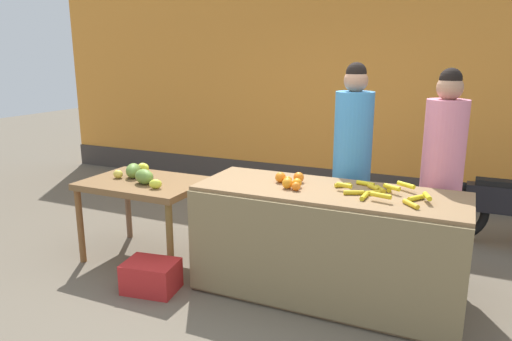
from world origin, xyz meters
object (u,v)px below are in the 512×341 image
Objects in this scene: parked_motorcycle at (506,210)px; produce_sack at (258,217)px; vendor_woman_blue_shirt at (352,168)px; vendor_woman_pink_shirt at (441,179)px; produce_crate at (151,276)px.

parked_motorcycle is 2.56m from produce_sack.
vendor_woman_pink_shirt is at bearing -0.38° from vendor_woman_blue_shirt.
parked_motorcycle is (1.37, 1.12, -0.55)m from vendor_woman_blue_shirt.
produce_crate is (-2.76, -2.31, -0.27)m from parked_motorcycle.
parked_motorcycle is at bearing 39.33° from vendor_woman_blue_shirt.
produce_crate is at bearing -104.54° from produce_sack.
parked_motorcycle is 3.04× the size of produce_sack.
vendor_woman_blue_shirt is 3.60× the size of produce_sack.
produce_sack is at bearing 167.67° from vendor_woman_blue_shirt.
vendor_woman_blue_shirt is 1.02× the size of vendor_woman_pink_shirt.
produce_sack is (-1.79, 0.23, -0.67)m from vendor_woman_pink_shirt.
vendor_woman_pink_shirt is at bearing 28.64° from produce_crate.
produce_crate is (-1.39, -1.18, -0.83)m from vendor_woman_blue_shirt.
vendor_woman_blue_shirt is at bearing -12.33° from produce_sack.
produce_crate is at bearing -139.67° from vendor_woman_blue_shirt.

